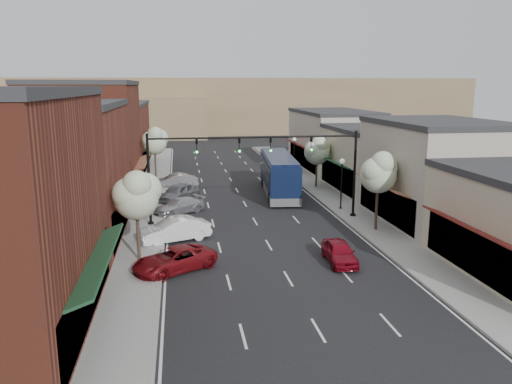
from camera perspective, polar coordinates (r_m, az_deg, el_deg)
name	(u,v)px	position (r m, az deg, el deg)	size (l,w,h in m)	color
ground	(274,255)	(31.62, 2.12, -7.20)	(160.00, 160.00, 0.00)	black
sidewalk_left	(152,196)	(48.97, -11.79, -0.40)	(2.80, 73.00, 0.15)	gray
sidewalk_right	(321,190)	(50.91, 7.44, 0.23)	(2.80, 73.00, 0.15)	gray
curb_left	(167,195)	(48.91, -10.15, -0.35)	(0.25, 73.00, 0.17)	gray
curb_right	(308,190)	(50.54, 5.92, 0.18)	(0.25, 73.00, 0.17)	gray
bldg_left_midnear	(54,172)	(36.75, -22.12, 2.13)	(10.14, 14.10, 9.40)	brown
bldg_left_midfar	(88,140)	(50.26, -18.66, 5.69)	(10.14, 14.10, 10.90)	brown
bldg_left_far	(110,136)	(66.13, -16.31, 6.14)	(10.14, 18.10, 8.40)	brown
bldg_right_midnear	(435,172)	(40.84, 19.74, 2.16)	(9.14, 12.10, 7.90)	#B9AD9E
bldg_right_midfar	(374,159)	(51.65, 13.35, 3.65)	(9.14, 12.10, 6.40)	#C2B79A
bldg_right_far	(332,140)	(64.67, 8.72, 5.92)	(9.14, 16.10, 7.40)	#B9AD9E
hill_far	(202,105)	(119.51, -6.23, 9.87)	(120.00, 30.00, 12.00)	#7A6647
hill_near	(82,118)	(109.19, -19.23, 8.02)	(50.00, 20.00, 8.00)	#7A6647
signal_mast_right	(326,161)	(39.42, 8.00, 3.48)	(8.22, 0.46, 7.00)	black
signal_mast_left	(181,165)	(37.74, -8.59, 3.08)	(8.22, 0.46, 7.00)	black
tree_right_near	(379,171)	(36.60, 13.92, 2.31)	(2.85, 2.65, 5.95)	#47382B
tree_right_far	(318,150)	(51.62, 7.05, 4.81)	(2.85, 2.65, 5.43)	#47382B
tree_left_near	(137,194)	(29.99, -13.47, -0.22)	(2.85, 2.65, 5.69)	#47382B
tree_left_far	(155,140)	(55.60, -11.48, 5.81)	(2.85, 2.65, 6.13)	#47382B
lamp_post_near	(342,175)	(42.69, 9.77, 1.87)	(0.44, 0.44, 4.44)	black
lamp_post_far	(294,150)	(59.34, 4.39, 4.84)	(0.44, 0.44, 4.44)	black
coach_bus	(279,174)	(48.68, 2.61, 2.07)	(3.92, 12.73, 3.83)	#0E1939
red_hatchback	(339,252)	(30.46, 9.52, -6.80)	(1.58, 3.92, 1.34)	maroon
parked_car_a	(174,260)	(29.14, -9.33, -7.65)	(2.26, 4.90, 1.36)	maroon
parked_car_b	(174,230)	(34.55, -9.30, -4.28)	(1.70, 4.87, 1.60)	white
parked_car_c	(179,206)	(41.91, -8.79, -1.58)	(1.81, 4.46, 1.30)	#A5A6AA
parked_car_d	(178,193)	(46.27, -8.88, -0.07)	(1.93, 4.80, 1.63)	slate
parked_car_e	(175,181)	(52.16, -9.23, 1.22)	(1.61, 4.61, 1.52)	#99989D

